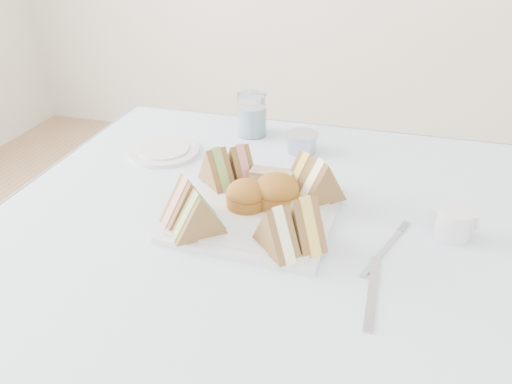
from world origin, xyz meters
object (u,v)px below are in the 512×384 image
(creamer_jug, at_px, (454,223))
(table, at_px, (261,372))
(serving_plate, at_px, (256,212))
(water_glass, at_px, (252,115))

(creamer_jug, bearing_deg, table, -160.25)
(serving_plate, xyz_separation_m, creamer_jug, (0.35, 0.03, 0.02))
(table, xyz_separation_m, creamer_jug, (0.32, 0.07, 0.40))
(table, distance_m, creamer_jug, 0.52)
(serving_plate, bearing_deg, water_glass, 109.35)
(serving_plate, relative_size, water_glass, 2.70)
(table, distance_m, serving_plate, 0.38)
(table, relative_size, water_glass, 8.56)
(water_glass, height_order, creamer_jug, water_glass)
(table, distance_m, water_glass, 0.60)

